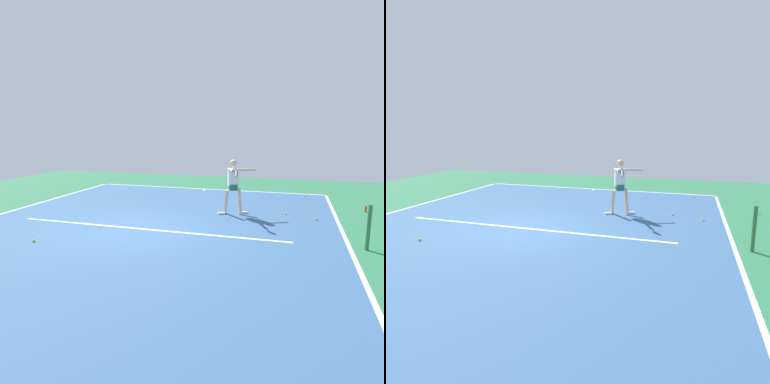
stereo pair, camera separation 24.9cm
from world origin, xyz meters
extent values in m
plane|color=#2D754C|center=(0.00, 0.00, 0.00)|extent=(22.37, 22.37, 0.00)
cube|color=#38608E|center=(0.00, 0.00, 0.00)|extent=(10.59, 13.70, 0.00)
cube|color=white|center=(0.00, -6.80, 0.00)|extent=(10.59, 0.10, 0.01)
cube|color=white|center=(-5.24, 0.00, 0.00)|extent=(0.10, 13.70, 0.01)
cube|color=white|center=(0.00, -0.06, 0.00)|extent=(7.94, 0.10, 0.01)
cube|color=white|center=(0.00, -6.60, 0.00)|extent=(0.10, 0.30, 0.01)
cylinder|color=#38753D|center=(-5.59, 0.00, 0.54)|extent=(0.09, 0.09, 1.07)
cylinder|color=beige|center=(-2.25, -2.58, 0.42)|extent=(0.26, 0.40, 0.87)
cube|color=white|center=(-2.38, -2.64, 0.04)|extent=(0.26, 0.19, 0.07)
cylinder|color=beige|center=(-1.83, -2.38, 0.42)|extent=(0.26, 0.40, 0.87)
cube|color=white|center=(-1.70, -2.32, 0.04)|extent=(0.26, 0.19, 0.07)
cube|color=#1E664C|center=(-2.04, -2.48, 0.89)|extent=(0.31, 0.28, 0.20)
cube|color=white|center=(-2.04, -2.48, 1.23)|extent=(0.38, 0.31, 0.55)
sphere|color=beige|center=(-2.04, -2.48, 1.68)|extent=(0.23, 0.23, 0.23)
cylinder|color=beige|center=(-2.44, -2.67, 1.46)|extent=(0.54, 0.30, 0.08)
cylinder|color=beige|center=(-2.00, -2.16, 1.49)|extent=(0.30, 0.54, 0.08)
cylinder|color=black|center=(-2.16, -1.81, 1.49)|extent=(0.12, 0.21, 0.03)
torus|color=black|center=(-2.26, -1.58, 1.49)|extent=(0.14, 0.28, 0.29)
cylinder|color=silver|center=(-2.26, -1.58, 1.49)|extent=(0.11, 0.23, 0.25)
sphere|color=#CCE033|center=(-4.62, -2.45, 0.03)|extent=(0.07, 0.07, 0.07)
sphere|color=yellow|center=(-4.37, -6.15, 0.03)|extent=(0.07, 0.07, 0.07)
sphere|color=yellow|center=(2.17, 1.74, 0.03)|extent=(0.07, 0.07, 0.07)
sphere|color=#C6E53D|center=(-3.71, -2.88, 0.03)|extent=(0.07, 0.07, 0.07)
cylinder|color=#D84C1E|center=(-6.27, -3.99, 0.11)|extent=(0.07, 0.07, 0.22)
camera|label=1|loc=(-3.89, 8.34, 2.75)|focal=31.98mm
camera|label=2|loc=(-4.13, 8.27, 2.75)|focal=31.98mm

